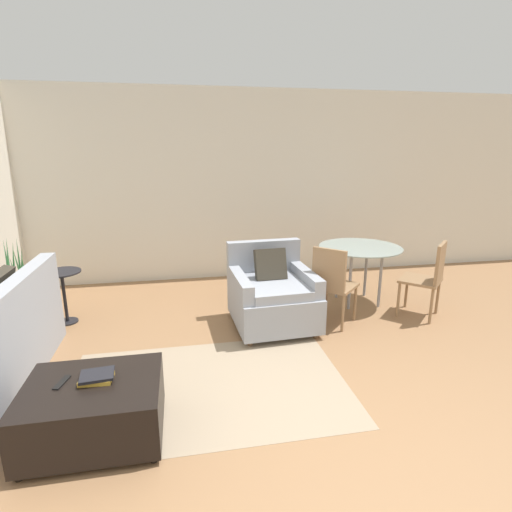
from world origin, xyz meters
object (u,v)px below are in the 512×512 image
Objects in this scene: ottoman at (94,408)px; side_table at (63,287)px; dining_chair_near_right at (429,275)px; dining_table at (360,254)px; book_stack at (97,377)px; armchair at (272,295)px; potted_plant at (22,303)px; tv_remote_primary at (62,382)px; dining_chair_near_left at (332,281)px.

side_table is at bearing 108.75° from ottoman.
side_table is 4.14m from dining_chair_near_right.
ottoman is 0.98× the size of dining_chair_near_right.
side_table is at bearing 171.47° from dining_chair_near_right.
dining_table reaches higher than side_table.
ottoman is 3.85× the size of book_stack.
dining_table is (1.23, 0.46, 0.29)m from armchair.
dining_table is at bearing 20.46° from armchair.
potted_plant is at bearing 168.79° from side_table.
tv_remote_primary is at bearing -75.96° from side_table.
side_table is (-2.28, 0.49, 0.07)m from armchair.
dining_table is at bearing 45.00° from dining_chair_near_left.
potted_plant is at bearing 118.77° from ottoman.
potted_plant is 4.01m from dining_table.
armchair is 2.33m from side_table.
side_table is (-0.50, 1.99, 0.01)m from tv_remote_primary.
potted_plant reaches higher than armchair.
dining_chair_near_left is at bearing -135.00° from dining_table.
potted_plant reaches higher than ottoman.
dining_table reaches higher than ottoman.
armchair is 4.27× the size of book_stack.
dining_chair_near_right is at bearing 22.69° from ottoman.
book_stack is at bearing -70.19° from side_table.
dining_chair_near_left is (2.23, 1.42, 0.29)m from ottoman.
side_table is at bearing 167.95° from armchair.
side_table is 0.68× the size of dining_chair_near_right.
book_stack is 3.65m from dining_chair_near_right.
potted_plant is at bearing 168.22° from dining_chair_near_left.
dining_chair_near_left is at bearing -11.78° from potted_plant.
dining_table is (2.79, 1.97, 0.21)m from book_stack.
dining_chair_near_right is (1.82, -0.13, 0.17)m from armchair.
dining_chair_near_left is (2.20, 1.39, 0.08)m from book_stack.
tv_remote_primary is at bearing 166.14° from ottoman.
dining_chair_near_left reaches higher than armchair.
tv_remote_primary is at bearing 176.84° from book_stack.
potted_plant is (-1.17, 2.13, 0.01)m from ottoman.
armchair is 2.22m from ottoman.
ottoman is at bearing -61.23° from potted_plant.
dining_chair_near_right is at bearing -4.03° from armchair.
ottoman is at bearing -135.63° from armchair.
book_stack reaches higher than tv_remote_primary.
potted_plant is at bearing 119.79° from book_stack.
dining_chair_near_left is at bearing -180.00° from dining_chair_near_right.
ottoman is at bearing -144.48° from dining_table.
book_stack is 0.26× the size of dining_chair_near_left.
side_table is 0.68× the size of dining_chair_near_left.
dining_chair_near_right is at bearing -8.53° from side_table.
potted_plant reaches higher than side_table.
dining_table is at bearing -0.43° from side_table.
book_stack is at bearing -144.68° from dining_table.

